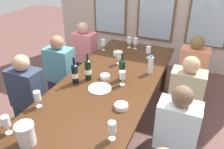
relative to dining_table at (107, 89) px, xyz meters
The scene contains 26 objects.
ground_plane 0.68m from the dining_table, ahead, with size 12.00×12.00×0.00m, color brown.
dining_table is the anchor object (origin of this frame).
white_plate_0 0.13m from the dining_table, 106.25° to the right, with size 0.27×0.27×0.01m, color white.
metal_pitcher 1.12m from the dining_table, 101.02° to the right, with size 0.16×0.16×0.19m.
wine_bottle_0 0.29m from the dining_table, 58.46° to the left, with size 0.08×0.08×0.33m.
wine_bottle_1 0.31m from the dining_table, behind, with size 0.08×0.08×0.34m.
wine_bottle_2 0.41m from the dining_table, 164.30° to the right, with size 0.08×0.08×0.32m.
tasting_bowl_0 0.16m from the dining_table, 121.88° to the left, with size 0.12×0.12×0.05m, color white.
tasting_bowl_1 0.86m from the dining_table, 102.87° to the left, with size 0.14×0.14×0.05m, color white.
tasting_bowl_2 0.48m from the dining_table, 48.00° to the right, with size 0.14×0.14×0.05m, color white.
water_bottle 0.64m from the dining_table, 50.67° to the left, with size 0.06×0.06×0.24m.
wine_glass_0 0.89m from the dining_table, 62.72° to the right, with size 0.07×0.07×0.17m.
wine_glass_1 1.18m from the dining_table, 91.56° to the left, with size 0.07×0.07×0.17m.
wine_glass_2 1.19m from the dining_table, 96.56° to the left, with size 0.07×0.07×0.17m.
wine_glass_3 1.05m from the dining_table, 116.98° to the left, with size 0.07×0.07×0.17m.
wine_glass_4 0.81m from the dining_table, 124.68° to the right, with size 0.07×0.07×0.17m.
wine_glass_5 0.60m from the dining_table, 97.17° to the left, with size 0.07×0.07×0.17m.
wine_glass_6 0.96m from the dining_table, 75.06° to the left, with size 0.07×0.07×0.17m.
wine_glass_7 0.25m from the dining_table, 22.63° to the left, with size 0.07×0.07×0.17m.
wine_glass_8 1.16m from the dining_table, 112.77° to the right, with size 0.07×0.07×0.17m.
seated_person_0 0.94m from the dining_table, 160.07° to the left, with size 0.38×0.24×1.11m.
seated_person_1 0.94m from the dining_table, 20.69° to the left, with size 0.38×0.24×1.11m.
seated_person_2 1.35m from the dining_table, 130.30° to the left, with size 0.38×0.24×1.11m.
seated_person_3 1.38m from the dining_table, 50.66° to the left, with size 0.38×0.24×1.11m.
seated_person_6 0.95m from the dining_table, 157.28° to the right, with size 0.38×0.24×1.11m.
seated_person_7 0.94m from the dining_table, 21.12° to the right, with size 0.38×0.24×1.11m.
Camera 1 is at (0.95, -2.08, 2.13)m, focal length 36.99 mm.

